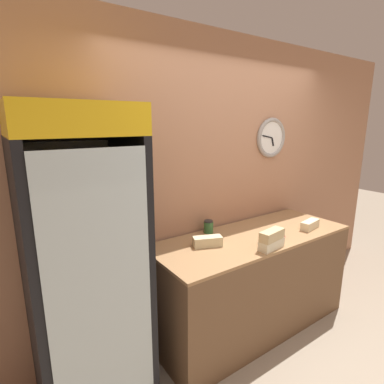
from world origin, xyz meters
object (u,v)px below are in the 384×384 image
Objects in this scene: sandwich_flat_left at (310,225)px; beverage_cooler at (82,253)px; sandwich_stack_middle at (272,235)px; condiment_jar at (208,227)px; sandwich_flat_right at (208,241)px; chefs_knife at (282,234)px; sandwich_stack_bottom at (271,244)px.

beverage_cooler is at bearing 172.45° from sandwich_flat_left.
sandwich_stack_middle is 0.68m from sandwich_flat_left.
sandwich_flat_right is at bearing -128.98° from condiment_jar.
sandwich_flat_left is at bearing -8.52° from chefs_knife.
sandwich_flat_left is at bearing 9.05° from sandwich_stack_bottom.
sandwich_flat_left reaches higher than sandwich_stack_bottom.
beverage_cooler is 1.00m from sandwich_flat_right.
sandwich_stack_middle is at bearing -70.94° from condiment_jar.
beverage_cooler is 1.43m from sandwich_stack_middle.
sandwich_flat_right is 0.74m from chefs_knife.
sandwich_stack_middle is at bearing -40.45° from sandwich_flat_right.
beverage_cooler is at bearing -170.55° from condiment_jar.
sandwich_stack_bottom is at bearing 0.00° from sandwich_stack_middle.
sandwich_flat_left is 1.01× the size of chefs_knife.
condiment_jar is at bearing 151.69° from sandwich_flat_left.
sandwich_flat_left is (0.67, 0.11, -0.08)m from sandwich_stack_middle.
beverage_cooler is 7.88× the size of sandwich_flat_right.
sandwich_flat_right is (0.99, -0.04, -0.14)m from beverage_cooler.
sandwich_stack_middle is 0.99× the size of sandwich_flat_right.
condiment_jar is (-0.52, 0.42, 0.05)m from chefs_knife.
sandwich_flat_left is at bearing -12.11° from sandwich_flat_right.
sandwich_stack_middle is (1.38, -0.38, -0.06)m from beverage_cooler.
condiment_jar reaches higher than sandwich_flat_right.
sandwich_flat_left is 2.09× the size of condiment_jar.
sandwich_flat_left is 0.97× the size of sandwich_flat_right.
sandwich_stack_bottom is 0.68m from sandwich_flat_left.
beverage_cooler reaches higher than condiment_jar.
sandwich_stack_bottom is (1.38, -0.38, -0.14)m from beverage_cooler.
sandwich_stack_bottom is at bearing -40.45° from sandwich_flat_right.
sandwich_stack_middle is 2.16× the size of condiment_jar.
sandwich_flat_right is (-1.06, 0.23, 0.00)m from sandwich_flat_left.
beverage_cooler is 1.20m from condiment_jar.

